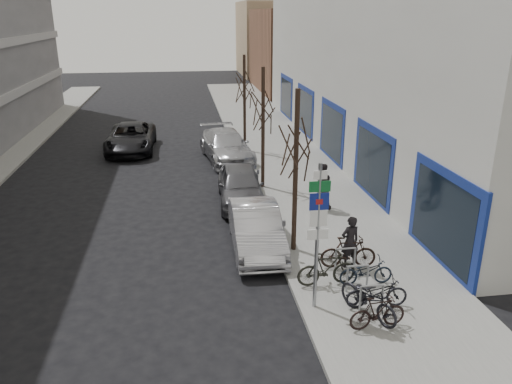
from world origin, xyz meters
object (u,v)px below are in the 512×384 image
object	(u,v)px
bike_near_right	(378,312)
bike_mid_curb	(366,269)
tree_far	(244,81)
meter_front	(284,235)
parked_car_back	(226,146)
parked_car_front	(256,228)
parked_car_mid	(241,185)
meter_back	(242,148)
meter_mid	(258,181)
lane_car	(131,138)
tree_near	(297,134)
bike_far_inner	(348,252)
bike_rack	(357,275)
bike_near_left	(369,296)
tree_mid	(263,100)
pedestrian_far	(321,186)
highway_sign_pole	(318,228)
bike_far_curb	(377,290)
pedestrian_near	(350,242)
bike_mid_inner	(327,268)

from	to	relation	value
bike_near_right	bike_mid_curb	world-z (taller)	bike_mid_curb
tree_far	meter_front	bearing A→B (deg)	-91.91
parked_car_back	meter_front	bearing A→B (deg)	-94.02
parked_car_front	parked_car_back	bearing A→B (deg)	91.11
parked_car_mid	meter_back	bearing A→B (deg)	84.62
meter_mid	lane_car	world-z (taller)	lane_car
tree_near	tree_far	bearing A→B (deg)	90.00
meter_back	bike_near_right	distance (m)	15.27
bike_far_inner	meter_mid	bearing A→B (deg)	21.91
bike_rack	bike_near_left	size ratio (longest dim) A/B	1.17
parked_car_front	parked_car_mid	distance (m)	4.44
tree_near	parked_car_front	world-z (taller)	tree_near
tree_near	bike_mid_curb	xyz separation A→B (m)	(1.58, -2.57, -3.47)
bike_rack	tree_near	xyz separation A→B (m)	(-1.20, 2.90, 3.44)
meter_front	meter_back	world-z (taller)	same
tree_mid	parked_car_front	size ratio (longest dim) A/B	1.20
lane_car	pedestrian_far	world-z (taller)	pedestrian_far
highway_sign_pole	bike_far_curb	distance (m)	2.44
tree_mid	bike_far_curb	xyz separation A→B (m)	(1.44, -10.28, -3.44)
meter_back	pedestrian_far	bearing A→B (deg)	-71.67
meter_mid	lane_car	xyz separation A→B (m)	(-6.07, 9.38, -0.13)
meter_front	bike_mid_curb	bearing A→B (deg)	-45.60
meter_mid	lane_car	distance (m)	11.17
bike_rack	bike_mid_curb	xyz separation A→B (m)	(0.38, 0.33, -0.03)
meter_back	parked_car_mid	size ratio (longest dim) A/B	0.28
meter_mid	pedestrian_far	bearing A→B (deg)	-33.38
tree_far	parked_car_front	bearing A→B (deg)	-95.50
highway_sign_pole	parked_car_back	size ratio (longest dim) A/B	0.76
bike_far_inner	lane_car	xyz separation A→B (m)	(-7.91, 15.90, 0.10)
bike_near_left	meter_mid	bearing A→B (deg)	73.04
meter_back	bike_far_inner	size ratio (longest dim) A/B	0.73
bike_near_right	pedestrian_near	bearing A→B (deg)	-11.19
meter_back	parked_car_back	distance (m)	1.30
bike_far_inner	parked_car_back	size ratio (longest dim) A/B	0.32
bike_near_left	bike_mid_curb	size ratio (longest dim) A/B	1.22
meter_back	parked_car_front	bearing A→B (deg)	-94.30
meter_front	parked_car_front	distance (m)	1.29
tree_near	parked_car_mid	xyz separation A→B (m)	(-1.20, 4.98, -3.32)
tree_near	tree_far	distance (m)	13.00
bike_near_left	parked_car_mid	distance (m)	9.38
tree_far	bike_far_curb	size ratio (longest dim) A/B	3.25
tree_far	tree_near	bearing A→B (deg)	-90.00
meter_back	bike_rack	bearing A→B (deg)	-82.98
bike_far_inner	parked_car_back	bearing A→B (deg)	17.37
bike_mid_inner	lane_car	xyz separation A→B (m)	(-6.95, 16.82, 0.10)
bike_far_inner	bike_mid_curb	bearing A→B (deg)	-163.53
bike_rack	parked_car_front	world-z (taller)	parked_car_front
meter_back	parked_car_mid	xyz separation A→B (m)	(-0.75, -5.52, -0.14)
meter_mid	bike_mid_inner	distance (m)	7.50
tree_mid	bike_far_inner	size ratio (longest dim) A/B	3.14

